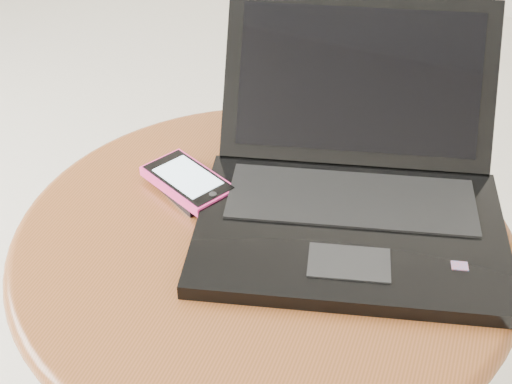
% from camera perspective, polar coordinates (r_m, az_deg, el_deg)
% --- Properties ---
extents(table, '(0.65, 0.65, 0.51)m').
position_cam_1_polar(table, '(1.00, 0.53, -8.02)').
color(table, '#582E12').
rests_on(table, ground).
extents(laptop, '(0.46, 0.47, 0.22)m').
position_cam_1_polar(laptop, '(0.95, 7.56, 0.60)').
color(laptop, black).
rests_on(laptop, table).
extents(phone_black, '(0.12, 0.10, 0.01)m').
position_cam_1_polar(phone_black, '(1.00, -5.53, 0.26)').
color(phone_black, black).
rests_on(phone_black, table).
extents(phone_pink, '(0.15, 0.12, 0.02)m').
position_cam_1_polar(phone_pink, '(0.99, -5.35, 0.87)').
color(phone_pink, '#EC2D7E').
rests_on(phone_pink, phone_black).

